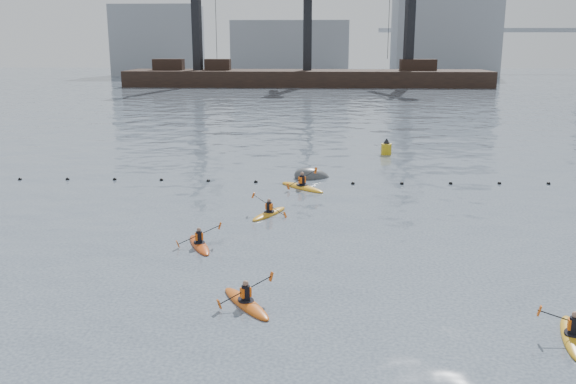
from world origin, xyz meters
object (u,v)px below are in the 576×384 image
nav_buoy (386,149)px  kayaker_3 (269,213)px  kayaker_1 (573,336)px  kayaker_2 (199,244)px  kayaker_0 (246,302)px  mooring_buoy (312,178)px  kayaker_5 (302,186)px

nav_buoy → kayaker_3: bearing=-114.2°
kayaker_1 → nav_buoy: 30.38m
kayaker_2 → nav_buoy: nav_buoy is taller
kayaker_0 → mooring_buoy: kayaker_0 is taller
kayaker_2 → kayaker_3: 5.62m
kayaker_3 → nav_buoy: 19.14m
kayaker_1 → kayaker_3: size_ratio=1.08×
kayaker_0 → kayaker_3: 10.88m
kayaker_5 → mooring_buoy: 3.06m
kayaker_0 → kayaker_2: (-2.66, 5.90, -0.00)m
kayaker_2 → mooring_buoy: bearing=48.1°
kayaker_2 → kayaker_5: bearing=46.0°
kayaker_0 → mooring_buoy: (2.09, 19.73, -0.09)m
kayaker_2 → kayaker_0: bearing=-88.7°
mooring_buoy → nav_buoy: 10.34m
kayaker_0 → kayaker_2: bearing=81.2°
kayaker_3 → mooring_buoy: 9.10m
nav_buoy → kayaker_0: bearing=-105.4°
nav_buoy → kayaker_2: bearing=-115.0°
kayaker_3 → nav_buoy: (7.83, 17.46, 0.35)m
kayaker_1 → mooring_buoy: (-7.75, 21.69, -0.09)m
kayaker_0 → kayaker_3: kayaker_3 is taller
kayaker_5 → kayaker_3: bearing=-149.1°
kayaker_3 → kayaker_5: (1.54, 5.85, 0.02)m
kayaker_3 → kayaker_5: size_ratio=0.96×
kayaker_0 → kayaker_2: 6.48m
kayaker_2 → mooring_buoy: size_ratio=1.19×
mooring_buoy → kayaker_5: bearing=-101.1°
nav_buoy → kayaker_5: bearing=-118.5°
kayaker_1 → kayaker_2: (-12.50, 7.87, -0.01)m
kayaker_0 → kayaker_1: (9.84, -1.96, 0.00)m
kayaker_3 → nav_buoy: size_ratio=1.98×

